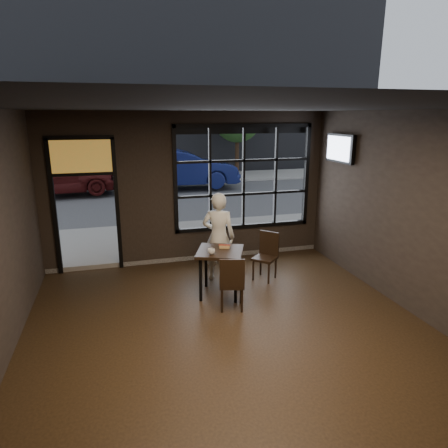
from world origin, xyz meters
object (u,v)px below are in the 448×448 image
object	(u,v)px
chair_near	(232,282)
man	(218,237)
cafe_table	(220,272)
navy_car	(181,169)

from	to	relation	value
chair_near	man	size ratio (longest dim) A/B	0.54
cafe_table	man	size ratio (longest dim) A/B	0.49
cafe_table	man	distance (m)	0.82
man	chair_near	bearing A→B (deg)	108.61
man	navy_car	bearing A→B (deg)	-72.10
chair_near	navy_car	bearing A→B (deg)	-80.60
cafe_table	chair_near	distance (m)	0.56
cafe_table	man	world-z (taller)	man
navy_car	chair_near	bearing A→B (deg)	177.18
chair_near	man	distance (m)	1.30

